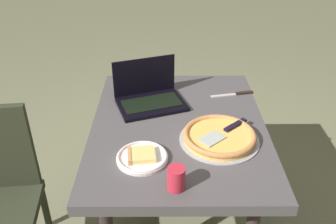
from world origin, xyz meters
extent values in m
cube|color=#4D4749|center=(0.00, 0.00, 0.70)|extent=(1.05, 0.81, 0.05)
cylinder|color=#2E2321|center=(-0.32, -0.32, 0.34)|extent=(0.06, 0.06, 0.68)
cylinder|color=#2E2321|center=(-0.32, 0.32, 0.34)|extent=(0.06, 0.06, 0.68)
cube|color=black|center=(-0.17, -0.13, 0.74)|extent=(0.32, 0.39, 0.02)
cube|color=black|center=(-0.17, -0.13, 0.75)|extent=(0.23, 0.32, 0.00)
cube|color=black|center=(-0.28, -0.17, 0.84)|extent=(0.12, 0.31, 0.20)
cube|color=#37498E|center=(-0.28, -0.17, 0.84)|extent=(0.10, 0.28, 0.17)
cylinder|color=white|center=(0.26, -0.16, 0.73)|extent=(0.21, 0.21, 0.01)
torus|color=silver|center=(0.26, -0.16, 0.74)|extent=(0.21, 0.21, 0.01)
cube|color=#E3C76D|center=(0.26, -0.16, 0.75)|extent=(0.11, 0.12, 0.02)
cube|color=tan|center=(0.27, -0.21, 0.75)|extent=(0.10, 0.02, 0.03)
cylinder|color=#A3A2A7|center=(0.13, 0.17, 0.73)|extent=(0.35, 0.35, 0.01)
cylinder|color=#F0B455|center=(0.13, 0.17, 0.74)|extent=(0.31, 0.31, 0.02)
torus|color=#CA8249|center=(0.13, 0.17, 0.76)|extent=(0.32, 0.32, 0.03)
cube|color=#B0B7B1|center=(0.16, 0.14, 0.76)|extent=(0.12, 0.13, 0.00)
cube|color=black|center=(0.06, 0.25, 0.76)|extent=(0.11, 0.12, 0.01)
cube|color=beige|center=(-0.28, 0.27, 0.73)|extent=(0.05, 0.18, 0.00)
cube|color=black|center=(-0.30, 0.36, 0.73)|extent=(0.04, 0.10, 0.01)
cylinder|color=red|center=(0.43, -0.02, 0.77)|extent=(0.07, 0.07, 0.09)
cylinder|color=#412409|center=(0.43, -0.02, 0.80)|extent=(0.06, 0.06, 0.01)
cylinder|color=#2D3121|center=(0.11, -0.67, 0.22)|extent=(0.03, 0.03, 0.43)
camera|label=1|loc=(1.46, -0.06, 1.69)|focal=39.85mm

